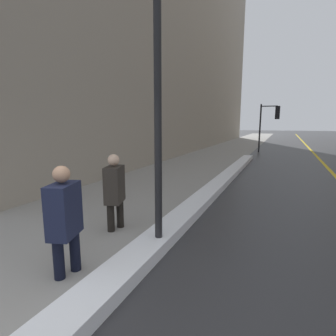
{
  "coord_description": "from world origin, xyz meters",
  "views": [
    {
      "loc": [
        2.03,
        -1.49,
        2.08
      ],
      "look_at": [
        -0.4,
        4.0,
        1.05
      ],
      "focal_mm": 28.0,
      "sensor_mm": 36.0,
      "label": 1
    }
  ],
  "objects": [
    {
      "name": "pedestrian_trailing",
      "position": [
        -0.59,
        1.0,
        0.85
      ],
      "size": [
        0.43,
        0.56,
        1.54
      ],
      "rotation": [
        0.0,
        0.0,
        -1.27
      ],
      "color": "black",
      "rests_on": "ground"
    },
    {
      "name": "lamp_post",
      "position": [
        0.22,
        2.22,
        3.15
      ],
      "size": [
        0.28,
        0.28,
        5.31
      ],
      "color": "black",
      "rests_on": "ground"
    },
    {
      "name": "road_centre_stripe",
      "position": [
        4.0,
        15.0,
        0.0
      ],
      "size": [
        0.16,
        80.0,
        0.0
      ],
      "color": "gold",
      "rests_on": "ground"
    },
    {
      "name": "building_facade_left",
      "position": [
        -7.0,
        20.0,
        11.71
      ],
      "size": [
        6.0,
        36.0,
        23.41
      ],
      "color": "gray",
      "rests_on": "ground"
    },
    {
      "name": "pedestrian_in_glasses",
      "position": [
        -0.9,
        2.58,
        0.83
      ],
      "size": [
        0.42,
        0.55,
        1.5
      ],
      "rotation": [
        0.0,
        0.0,
        -1.27
      ],
      "color": "black",
      "rests_on": "ground"
    },
    {
      "name": "snow_bank_curb",
      "position": [
        0.15,
        6.58,
        0.1
      ],
      "size": [
        0.52,
        15.95,
        0.2
      ],
      "color": "white",
      "rests_on": "ground"
    },
    {
      "name": "sidewalk_slab",
      "position": [
        -2.0,
        15.0,
        0.01
      ],
      "size": [
        4.0,
        80.0,
        0.01
      ],
      "color": "gray",
      "rests_on": "ground"
    },
    {
      "name": "traffic_light_near",
      "position": [
        1.08,
        18.61,
        2.45
      ],
      "size": [
        1.31,
        0.37,
        3.41
      ],
      "rotation": [
        0.0,
        0.0,
        0.09
      ],
      "color": "black",
      "rests_on": "ground"
    }
  ]
}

